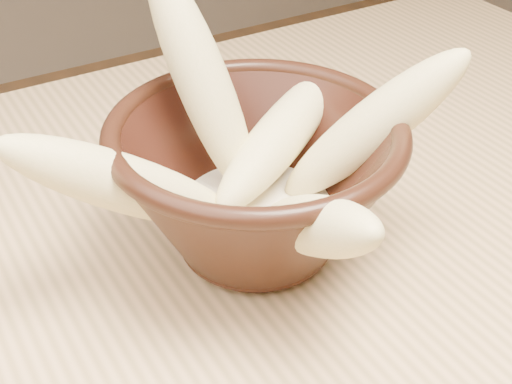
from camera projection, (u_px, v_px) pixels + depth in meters
table at (252, 322)px, 0.64m from camera, size 1.20×0.80×0.75m
bowl at (256, 181)px, 0.56m from camera, size 0.23×0.23×0.13m
milk_puddle at (256, 212)px, 0.58m from camera, size 0.13×0.13×0.02m
banana_upright at (203, 81)px, 0.56m from camera, size 0.09×0.14×0.20m
banana_left at (125, 184)px, 0.51m from camera, size 0.19×0.07×0.14m
banana_right at (373, 127)px, 0.55m from camera, size 0.16×0.12×0.16m
banana_across at (281, 135)px, 0.58m from camera, size 0.19×0.13×0.08m
banana_front at (316, 225)px, 0.48m from camera, size 0.06×0.16×0.12m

